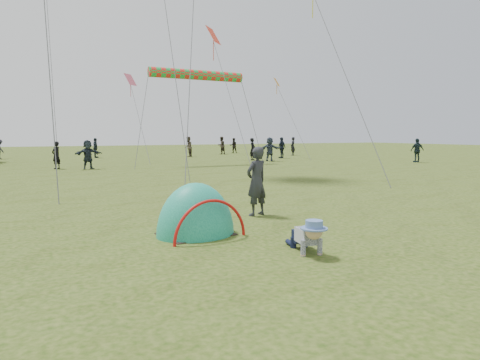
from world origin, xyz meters
name	(u,v)px	position (x,y,z in m)	size (l,w,h in m)	color
ground	(311,249)	(0.00, 0.00, 0.00)	(140.00, 140.00, 0.00)	#1D3B09
crawling_toddler	(308,235)	(-0.19, -0.18, 0.31)	(0.57, 0.81, 0.62)	black
popup_tent	(196,234)	(-1.38, 1.94, 0.00)	(1.61, 1.33, 2.08)	#107861
standing_adult	(257,181)	(0.68, 3.14, 0.85)	(0.62, 0.40, 1.69)	#26272C
crowd_person_0	(293,146)	(18.20, 27.32, 0.86)	(0.63, 0.41, 1.71)	black
crowd_person_1	(233,146)	(15.46, 34.25, 0.79)	(0.77, 0.60, 1.58)	black
crowd_person_2	(417,150)	(20.53, 15.23, 0.84)	(0.99, 0.41, 1.69)	#19272D
crowd_person_3	(0,149)	(-5.89, 33.27, 0.79)	(1.02, 0.59, 1.58)	#20222A
crowd_person_5	(270,149)	(11.90, 21.03, 0.88)	(1.64, 0.52, 1.76)	#2D3749
crowd_person_6	(56,155)	(-2.61, 20.62, 0.79)	(0.57, 0.38, 1.58)	black
crowd_person_7	(221,145)	(13.27, 32.53, 0.87)	(0.84, 0.66, 1.74)	#2C261F
crowd_person_8	(282,148)	(14.84, 23.99, 0.87)	(1.02, 0.42, 1.74)	black
crowd_person_11	(88,155)	(-1.00, 19.71, 0.83)	(1.54, 0.49, 1.66)	#1E2731
crowd_person_12	(253,149)	(11.36, 22.67, 0.84)	(0.62, 0.40, 1.69)	black
crowd_person_13	(188,147)	(8.69, 29.51, 0.88)	(0.86, 0.67, 1.77)	#3E362C
crowd_person_14	(95,148)	(1.20, 31.54, 0.83)	(0.98, 0.41, 1.66)	black
rainbow_tube_kite	(197,75)	(6.08, 20.67, 5.83)	(0.64, 0.64, 6.38)	red
diamond_kite_5	(130,80)	(3.16, 26.77, 6.04)	(1.01, 1.01, 0.00)	#D95571
diamond_kite_7	(213,35)	(6.34, 18.56, 7.95)	(1.20, 1.20, 0.00)	#F03A22
diamond_kite_8	(277,82)	(15.28, 25.56, 6.38)	(0.81, 0.81, 0.00)	orange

